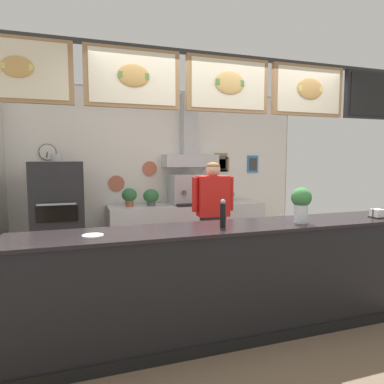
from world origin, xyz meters
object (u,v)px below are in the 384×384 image
(potted_sage, at_px, (229,195))
(potted_oregano, at_px, (151,197))
(pizza_oven, at_px, (59,220))
(napkin_holder, at_px, (377,214))
(basil_vase, at_px, (301,204))
(potted_basil, at_px, (129,196))
(shop_worker, at_px, (213,219))
(pepper_grinder, at_px, (223,213))
(condiment_plate, at_px, (93,236))
(espresso_machine, at_px, (186,190))

(potted_sage, distance_m, potted_oregano, 1.31)
(pizza_oven, bearing_deg, napkin_holder, -35.24)
(basil_vase, bearing_deg, potted_basil, 116.43)
(basil_vase, distance_m, napkin_holder, 0.94)
(shop_worker, bearing_deg, pepper_grinder, 75.24)
(potted_basil, xyz_separation_m, condiment_plate, (-0.65, -2.49, -0.03))
(pizza_oven, height_order, basil_vase, pizza_oven)
(potted_basil, bearing_deg, basil_vase, -63.57)
(potted_sage, xyz_separation_m, basil_vase, (-0.39, -2.49, 0.19))
(condiment_plate, bearing_deg, pizza_oven, 99.09)
(basil_vase, bearing_deg, potted_sage, 81.08)
(espresso_machine, bearing_deg, condiment_plate, -122.13)
(potted_basil, distance_m, napkin_holder, 3.34)
(pepper_grinder, relative_size, condiment_plate, 1.51)
(espresso_machine, height_order, potted_basil, espresso_machine)
(pizza_oven, height_order, potted_oregano, pizza_oven)
(pizza_oven, height_order, potted_sage, pizza_oven)
(potted_oregano, xyz_separation_m, napkin_holder, (1.85, -2.52, 0.02))
(napkin_holder, xyz_separation_m, pepper_grinder, (-1.72, 0.05, 0.08))
(espresso_machine, relative_size, basil_vase, 1.49)
(potted_oregano, bearing_deg, pizza_oven, -168.80)
(potted_basil, bearing_deg, pepper_grinder, -79.43)
(condiment_plate, bearing_deg, basil_vase, -1.05)
(espresso_machine, distance_m, pepper_grinder, 2.50)
(espresso_machine, relative_size, potted_oregano, 1.94)
(potted_sage, relative_size, condiment_plate, 1.32)
(basil_vase, bearing_deg, pepper_grinder, 177.19)
(basil_vase, height_order, napkin_holder, basil_vase)
(shop_worker, height_order, potted_basil, shop_worker)
(potted_basil, distance_m, pepper_grinder, 2.53)
(pizza_oven, height_order, napkin_holder, pizza_oven)
(shop_worker, bearing_deg, espresso_machine, -86.16)
(napkin_holder, distance_m, condiment_plate, 2.84)
(shop_worker, bearing_deg, potted_sage, -119.57)
(potted_basil, height_order, condiment_plate, potted_basil)
(potted_basil, height_order, basil_vase, basil_vase)
(shop_worker, distance_m, potted_basil, 1.49)
(potted_sage, bearing_deg, shop_worker, -123.24)
(basil_vase, xyz_separation_m, napkin_holder, (0.93, -0.01, -0.14))
(potted_basil, distance_m, potted_sage, 1.64)
(potted_basil, bearing_deg, napkin_holder, -49.17)
(espresso_machine, height_order, basil_vase, espresso_machine)
(potted_sage, distance_m, basil_vase, 2.53)
(espresso_machine, distance_m, potted_sage, 0.75)
(pizza_oven, xyz_separation_m, basil_vase, (2.26, -2.25, 0.41))
(basil_vase, bearing_deg, pizza_oven, 135.15)
(pizza_oven, height_order, potted_basil, pizza_oven)
(espresso_machine, bearing_deg, pepper_grinder, -100.04)
(shop_worker, xyz_separation_m, espresso_machine, (-0.00, 1.15, 0.28))
(napkin_holder, distance_m, pepper_grinder, 1.72)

